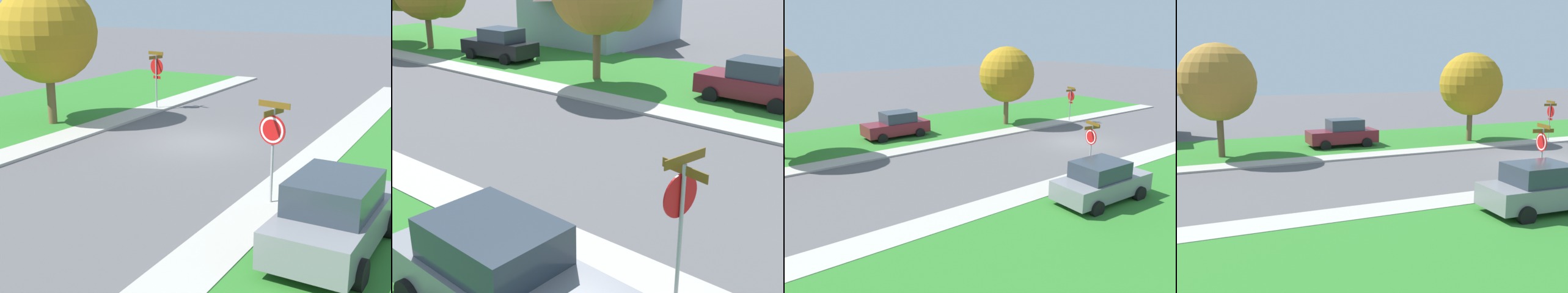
% 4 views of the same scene
% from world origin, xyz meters
% --- Properties ---
extents(ground_plane, '(120.00, 120.00, 0.00)m').
position_xyz_m(ground_plane, '(0.00, 0.00, 0.00)').
color(ground_plane, '#565456').
extents(sidewalk_east, '(1.40, 56.00, 0.10)m').
position_xyz_m(sidewalk_east, '(4.70, 12.00, 0.05)').
color(sidewalk_east, '#ADA89E').
rests_on(sidewalk_east, ground).
extents(lawn_east, '(8.00, 56.00, 0.08)m').
position_xyz_m(lawn_east, '(9.40, 12.00, 0.04)').
color(lawn_east, '#2D7528').
rests_on(lawn_east, ground).
extents(sidewalk_west, '(1.40, 56.00, 0.10)m').
position_xyz_m(sidewalk_west, '(-4.70, 12.00, 0.05)').
color(sidewalk_west, '#ADA89E').
rests_on(sidewalk_west, ground).
extents(lawn_west, '(8.00, 56.00, 0.08)m').
position_xyz_m(lawn_west, '(-9.40, 12.00, 0.04)').
color(lawn_west, '#2D7528').
rests_on(lawn_west, ground).
extents(stop_sign_near_corner, '(0.91, 0.91, 2.77)m').
position_xyz_m(stop_sign_near_corner, '(4.51, -4.53, 1.88)').
color(stop_sign_near_corner, '#9E9EA3').
rests_on(stop_sign_near_corner, ground).
extents(stop_sign_far_corner, '(0.90, 0.90, 2.77)m').
position_xyz_m(stop_sign_far_corner, '(-4.79, 4.76, 1.89)').
color(stop_sign_far_corner, '#9E9EA3').
rests_on(stop_sign_far_corner, ground).
extents(car_grey_kerbside_mid, '(2.17, 4.37, 1.76)m').
position_xyz_m(car_grey_kerbside_mid, '(-6.93, 6.70, 0.87)').
color(car_grey_kerbside_mid, gray).
rests_on(car_grey_kerbside_mid, ground).
extents(car_maroon_driveway_right, '(2.06, 4.31, 1.76)m').
position_xyz_m(car_maroon_driveway_right, '(7.99, 8.85, 0.87)').
color(car_maroon_driveway_right, maroon).
rests_on(car_maroon_driveway_right, ground).
extents(tree_across_left, '(4.43, 4.12, 5.92)m').
position_xyz_m(tree_across_left, '(6.87, 0.21, 3.72)').
color(tree_across_left, brown).
rests_on(tree_across_left, ground).
extents(tree_corner_large, '(4.51, 4.20, 6.29)m').
position_xyz_m(tree_corner_large, '(7.51, 16.01, 4.04)').
color(tree_corner_large, brown).
rests_on(tree_corner_large, ground).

